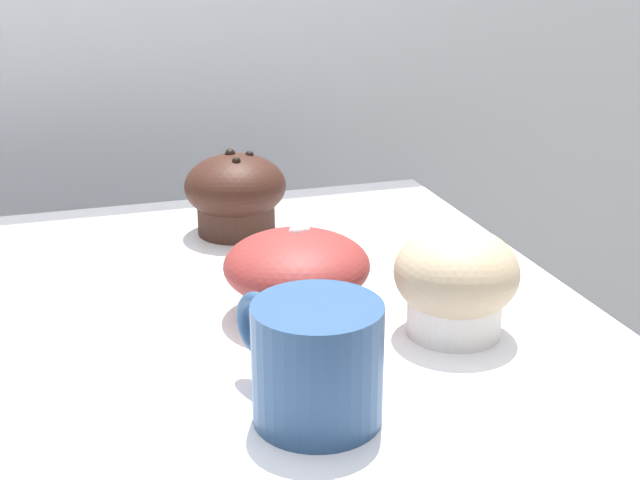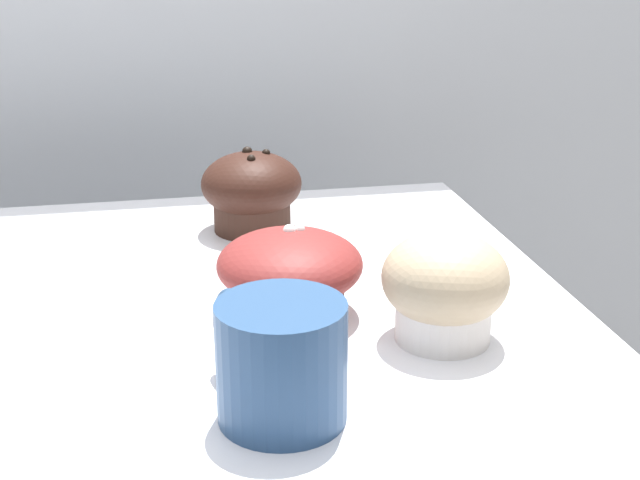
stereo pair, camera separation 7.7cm
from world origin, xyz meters
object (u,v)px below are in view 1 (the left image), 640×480
muffin_front_center (236,193)px  muffin_back_left (456,282)px  coffee_cup (315,359)px  muffin_back_right (297,273)px

muffin_front_center → muffin_back_left: same height
muffin_front_center → muffin_back_left: size_ratio=1.06×
muffin_front_center → muffin_back_left: 0.30m
muffin_front_center → coffee_cup: (-0.03, -0.37, 0.00)m
coffee_cup → muffin_front_center: bearing=85.8°
muffin_back_left → muffin_back_right: muffin_back_left is taller
muffin_back_left → coffee_cup: bearing=-148.1°
muffin_back_right → coffee_cup: size_ratio=0.97×
muffin_back_left → coffee_cup: size_ratio=0.79×
muffin_front_center → muffin_back_right: muffin_front_center is taller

